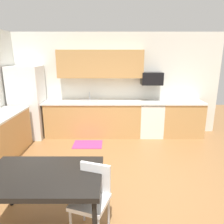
{
  "coord_description": "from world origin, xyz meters",
  "views": [
    {
      "loc": [
        -0.0,
        -3.1,
        2.09
      ],
      "look_at": [
        0.0,
        1.0,
        1.0
      ],
      "focal_mm": 33.64,
      "sensor_mm": 36.0,
      "label": 1
    }
  ],
  "objects_px": {
    "chair_near_table": "(92,194)",
    "microwave": "(152,79)",
    "dining_table": "(43,178)",
    "refrigerator": "(28,103)",
    "oven_range": "(150,119)"
  },
  "relations": [
    {
      "from": "chair_near_table",
      "to": "microwave",
      "type": "bearing_deg",
      "value": 69.14
    },
    {
      "from": "dining_table",
      "to": "microwave",
      "type": "bearing_deg",
      "value": 60.46
    },
    {
      "from": "dining_table",
      "to": "chair_near_table",
      "type": "bearing_deg",
      "value": -5.87
    },
    {
      "from": "microwave",
      "to": "refrigerator",
      "type": "bearing_deg",
      "value": -176.8
    },
    {
      "from": "refrigerator",
      "to": "chair_near_table",
      "type": "bearing_deg",
      "value": -58.42
    },
    {
      "from": "oven_range",
      "to": "chair_near_table",
      "type": "xyz_separation_m",
      "value": [
        -1.27,
        -3.24,
        0.05
      ]
    },
    {
      "from": "refrigerator",
      "to": "microwave",
      "type": "bearing_deg",
      "value": 3.2
    },
    {
      "from": "refrigerator",
      "to": "microwave",
      "type": "height_order",
      "value": "refrigerator"
    },
    {
      "from": "chair_near_table",
      "to": "refrigerator",
      "type": "bearing_deg",
      "value": 121.58
    },
    {
      "from": "refrigerator",
      "to": "oven_range",
      "type": "height_order",
      "value": "refrigerator"
    },
    {
      "from": "oven_range",
      "to": "chair_near_table",
      "type": "bearing_deg",
      "value": -111.45
    },
    {
      "from": "oven_range",
      "to": "chair_near_table",
      "type": "height_order",
      "value": "oven_range"
    },
    {
      "from": "refrigerator",
      "to": "oven_range",
      "type": "distance_m",
      "value": 3.25
    },
    {
      "from": "microwave",
      "to": "dining_table",
      "type": "bearing_deg",
      "value": -119.54
    },
    {
      "from": "microwave",
      "to": "chair_near_table",
      "type": "distance_m",
      "value": 3.72
    }
  ]
}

